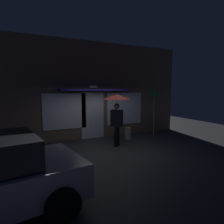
{
  "coord_description": "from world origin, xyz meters",
  "views": [
    {
      "loc": [
        -3.14,
        -6.58,
        2.31
      ],
      "look_at": [
        0.21,
        0.5,
        1.42
      ],
      "focal_mm": 31.55,
      "sensor_mm": 36.0,
      "label": 1
    }
  ],
  "objects_px": {
    "person_with_umbrella": "(117,105)",
    "sidewalk_bollard": "(128,133)",
    "sidewalk_bollard_2": "(25,149)",
    "street_sign_post": "(154,109)"
  },
  "relations": [
    {
      "from": "person_with_umbrella",
      "to": "sidewalk_bollard_2",
      "type": "distance_m",
      "value": 3.76
    },
    {
      "from": "street_sign_post",
      "to": "sidewalk_bollard",
      "type": "height_order",
      "value": "street_sign_post"
    },
    {
      "from": "person_with_umbrella",
      "to": "sidewalk_bollard",
      "type": "height_order",
      "value": "person_with_umbrella"
    },
    {
      "from": "sidewalk_bollard",
      "to": "street_sign_post",
      "type": "bearing_deg",
      "value": 1.59
    },
    {
      "from": "person_with_umbrella",
      "to": "sidewalk_bollard_2",
      "type": "xyz_separation_m",
      "value": [
        -3.44,
        0.32,
        -1.46
      ]
    },
    {
      "from": "person_with_umbrella",
      "to": "street_sign_post",
      "type": "xyz_separation_m",
      "value": [
        2.48,
        0.79,
        -0.37
      ]
    },
    {
      "from": "street_sign_post",
      "to": "sidewalk_bollard_2",
      "type": "distance_m",
      "value": 6.04
    },
    {
      "from": "person_with_umbrella",
      "to": "sidewalk_bollard",
      "type": "xyz_separation_m",
      "value": [
        0.97,
        0.75,
        -1.43
      ]
    },
    {
      "from": "street_sign_post",
      "to": "sidewalk_bollard_2",
      "type": "relative_size",
      "value": 4.78
    },
    {
      "from": "street_sign_post",
      "to": "sidewalk_bollard",
      "type": "bearing_deg",
      "value": -178.41
    }
  ]
}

